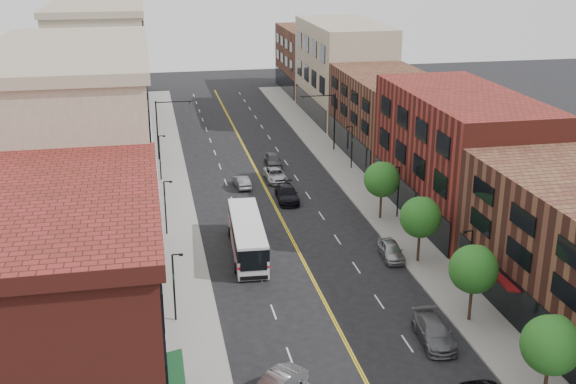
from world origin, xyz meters
TOP-DOWN VIEW (x-y plane):
  - ground at (0.00, 0.00)m, footprint 220.00×220.00m
  - sidewalk_left at (-10.00, 35.00)m, footprint 4.00×110.00m
  - sidewalk_right at (10.00, 35.00)m, footprint 4.00×110.00m
  - bldg_l_redbrick at (-17.00, -6.00)m, footprint 10.00×16.00m
  - bldg_l_tanoffice at (-17.00, 13.00)m, footprint 10.00×22.00m
  - bldg_l_white at (-17.00, 31.00)m, footprint 10.00×14.00m
  - bldg_l_far_a at (-17.00, 48.00)m, footprint 10.00×20.00m
  - bldg_l_far_b at (-17.00, 68.00)m, footprint 10.00×20.00m
  - bldg_l_far_c at (-17.00, 86.00)m, footprint 10.00×16.00m
  - bldg_r_mid at (17.00, 24.00)m, footprint 10.00×22.00m
  - bldg_r_far_a at (17.00, 45.00)m, footprint 10.00×20.00m
  - bldg_r_far_b at (17.00, 66.00)m, footprint 10.00×22.00m
  - bldg_r_far_c at (17.00, 86.00)m, footprint 10.00×18.00m
  - tree_r_0 at (9.39, -5.93)m, footprint 3.40×3.40m
  - tree_r_1 at (9.39, 4.07)m, footprint 3.40×3.40m
  - tree_r_2 at (9.39, 14.07)m, footprint 3.40×3.40m
  - tree_r_3 at (9.39, 24.07)m, footprint 3.40×3.40m
  - lamp_l_1 at (-10.95, 8.00)m, footprint 0.81×0.55m
  - lamp_l_2 at (-10.95, 24.00)m, footprint 0.81×0.55m
  - lamp_l_3 at (-10.95, 40.00)m, footprint 0.81×0.55m
  - lamp_r_1 at (10.95, 8.00)m, footprint 0.81×0.55m
  - lamp_r_2 at (10.95, 24.00)m, footprint 0.81×0.55m
  - lamp_r_3 at (10.95, 40.00)m, footprint 0.81×0.55m
  - signal_mast_left at (-10.27, 48.00)m, footprint 4.49×0.18m
  - signal_mast_right at (10.27, 48.00)m, footprint 4.49×0.18m
  - city_bus at (-4.35, 18.64)m, footprint 3.27×11.67m
  - car_parked_mid at (5.80, 1.91)m, footprint 2.43×5.18m
  - car_parked_far at (7.40, 15.27)m, footprint 2.00×4.31m
  - car_lane_behind at (-2.49, 35.93)m, footprint 1.68×3.96m
  - car_lane_a at (1.50, 30.83)m, footprint 2.35×5.25m
  - car_lane_b at (1.50, 37.55)m, footprint 2.28×4.84m
  - car_lane_c at (2.25, 43.09)m, footprint 1.84×4.37m

SIDE VIEW (x-z plane):
  - ground at x=0.00m, z-range 0.00..0.00m
  - sidewalk_left at x=-10.00m, z-range 0.00..0.15m
  - sidewalk_right at x=10.00m, z-range 0.00..0.15m
  - car_lane_behind at x=-2.49m, z-range 0.00..1.27m
  - car_lane_b at x=1.50m, z-range 0.00..1.34m
  - car_parked_far at x=7.40m, z-range 0.00..1.43m
  - car_parked_mid at x=5.80m, z-range 0.00..1.46m
  - car_lane_c at x=2.25m, z-range 0.00..1.47m
  - car_lane_a at x=1.50m, z-range 0.00..1.49m
  - city_bus at x=-4.35m, z-range 0.24..3.21m
  - lamp_l_1 at x=-10.95m, z-range 0.45..5.50m
  - lamp_l_2 at x=-10.95m, z-range 0.45..5.50m
  - lamp_l_3 at x=-10.95m, z-range 0.45..5.50m
  - lamp_r_1 at x=10.95m, z-range 0.45..5.50m
  - lamp_r_2 at x=10.95m, z-range 0.45..5.50m
  - lamp_r_3 at x=10.95m, z-range 0.45..5.50m
  - bldg_l_white at x=-17.00m, z-range 0.00..8.00m
  - tree_r_0 at x=9.39m, z-range 1.33..6.92m
  - tree_r_1 at x=9.39m, z-range 1.33..6.92m
  - tree_r_2 at x=9.39m, z-range 1.33..6.92m
  - tree_r_3 at x=9.39m, z-range 1.33..6.92m
  - signal_mast_left at x=-10.27m, z-range 1.05..8.25m
  - signal_mast_right at x=10.27m, z-range 1.05..8.25m
  - bldg_r_far_a at x=17.00m, z-range 0.00..10.00m
  - bldg_r_far_c at x=17.00m, z-range 0.00..11.00m
  - bldg_r_mid at x=17.00m, z-range 0.00..12.00m
  - bldg_l_redbrick at x=-17.00m, z-range 0.00..14.00m
  - bldg_r_far_b at x=17.00m, z-range 0.00..14.00m
  - bldg_l_far_b at x=-17.00m, z-range 0.00..15.00m
  - bldg_l_tanoffice at x=-17.00m, z-range 0.00..18.00m
  - bldg_l_far_a at x=-17.00m, z-range 0.00..18.00m
  - bldg_l_far_c at x=-17.00m, z-range 0.00..20.00m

